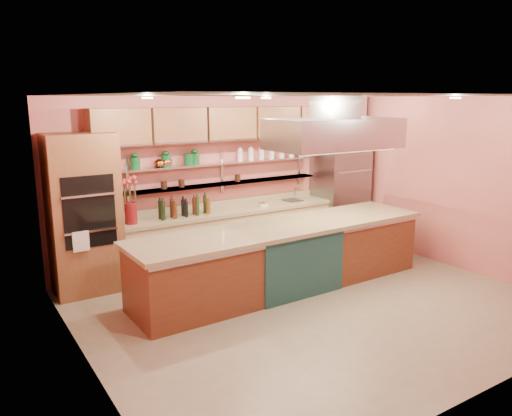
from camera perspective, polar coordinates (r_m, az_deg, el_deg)
floor at (r=7.01m, az=6.61°, el=-10.99°), size 6.00×5.00×0.02m
ceiling at (r=6.43m, az=7.25°, el=12.64°), size 6.00×5.00×0.02m
wall_back at (r=8.62m, az=-3.71°, el=3.29°), size 6.00×0.04×2.80m
wall_front at (r=4.98m, az=25.56°, el=-4.75°), size 6.00×0.04×2.80m
wall_left at (r=5.25m, az=-19.31°, el=-3.35°), size 0.04×5.00×2.80m
wall_right at (r=8.77m, az=22.26°, el=2.54°), size 0.04×5.00×2.80m
oven_stack at (r=7.50m, az=-19.05°, el=-0.70°), size 0.95×0.64×2.30m
refrigerator at (r=9.74m, az=9.56°, el=2.11°), size 0.95×0.72×2.10m
back_counter at (r=8.54m, az=-2.93°, el=-3.22°), size 3.84×0.64×0.93m
wall_shelf_lower at (r=8.49m, az=-3.57°, el=2.81°), size 3.60×0.26×0.03m
wall_shelf_upper at (r=8.44m, az=-3.60°, el=5.15°), size 3.60×0.26×0.03m
upper_cabinets at (r=8.36m, az=-3.19°, el=9.56°), size 4.60×0.36×0.55m
range_hood at (r=7.62m, az=8.95°, el=8.40°), size 2.00×1.00×0.45m
ceiling_downlights at (r=6.59m, az=6.10°, el=12.40°), size 4.00×2.80×0.02m
island at (r=7.40m, az=3.23°, el=-5.60°), size 4.60×1.07×0.96m
flower_vase at (r=7.66m, az=-14.09°, el=-0.59°), size 0.22×0.22×0.32m
oil_bottle_cluster at (r=7.97m, az=-8.14°, el=0.05°), size 0.90×0.26×0.29m
kitchen_scale at (r=8.69m, az=0.76°, el=0.51°), size 0.17×0.15×0.08m
bar_faucet at (r=9.20m, az=4.45°, el=1.58°), size 0.03×0.03×0.22m
copper_kettle at (r=7.93m, az=-11.02°, el=5.06°), size 0.17×0.17×0.13m
green_canister at (r=8.13m, az=-7.70°, el=5.53°), size 0.16×0.16×0.18m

